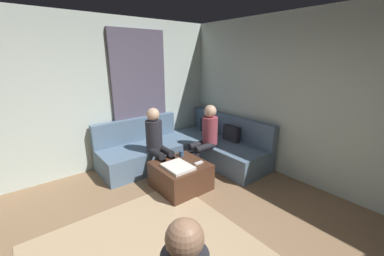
{
  "coord_description": "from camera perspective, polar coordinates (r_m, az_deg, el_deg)",
  "views": [
    {
      "loc": [
        1.38,
        -0.76,
        2.02
      ],
      "look_at": [
        -1.63,
        1.63,
        0.85
      ],
      "focal_mm": 22.1,
      "sensor_mm": 36.0,
      "label": 1
    }
  ],
  "objects": [
    {
      "name": "person_on_couch_back",
      "position": [
        4.25,
        3.34,
        -1.8
      ],
      "size": [
        0.3,
        0.6,
        1.2
      ],
      "rotation": [
        0.0,
        0.0,
        3.14
      ],
      "color": "black",
      "rests_on": "ground_plane"
    },
    {
      "name": "person_on_couch_side",
      "position": [
        4.04,
        -8.43,
        -2.96
      ],
      "size": [
        0.6,
        0.3,
        1.2
      ],
      "rotation": [
        0.0,
        0.0,
        -1.57
      ],
      "color": "black",
      "rests_on": "ground_plane"
    },
    {
      "name": "sectional_couch",
      "position": [
        4.69,
        -1.06,
        -4.86
      ],
      "size": [
        2.1,
        2.55,
        0.87
      ],
      "color": "slate",
      "rests_on": "ground_plane"
    },
    {
      "name": "folded_blanket",
      "position": [
        3.58,
        -3.44,
        -9.32
      ],
      "size": [
        0.44,
        0.36,
        0.04
      ],
      "primitive_type": "cube",
      "color": "white",
      "rests_on": "ottoman"
    },
    {
      "name": "curtain_panel",
      "position": [
        4.76,
        -12.38,
        7.23
      ],
      "size": [
        0.06,
        1.1,
        2.5
      ],
      "primitive_type": "cube",
      "color": "#595166",
      "rests_on": "ground_plane"
    },
    {
      "name": "wall_left",
      "position": [
        4.43,
        -28.32,
        6.23
      ],
      "size": [
        0.12,
        6.0,
        2.7
      ],
      "primitive_type": "cube",
      "color": "silver",
      "rests_on": "ground_plane"
    },
    {
      "name": "coffee_mug",
      "position": [
        3.96,
        -2.57,
        -6.16
      ],
      "size": [
        0.08,
        0.08,
        0.1
      ],
      "primitive_type": "cylinder",
      "color": "#334C72",
      "rests_on": "ottoman"
    },
    {
      "name": "ottoman",
      "position": [
        3.82,
        -2.76,
        -11.4
      ],
      "size": [
        0.76,
        0.76,
        0.42
      ],
      "primitive_type": "cube",
      "color": "#4C2D1E",
      "rests_on": "ground_plane"
    },
    {
      "name": "wall_back",
      "position": [
        4.01,
        30.73,
        4.93
      ],
      "size": [
        6.0,
        0.12,
        2.7
      ],
      "primitive_type": "cube",
      "color": "silver",
      "rests_on": "ground_plane"
    },
    {
      "name": "game_remote",
      "position": [
        3.71,
        1.62,
        -8.42
      ],
      "size": [
        0.05,
        0.15,
        0.02
      ],
      "primitive_type": "cube",
      "color": "white",
      "rests_on": "ottoman"
    }
  ]
}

